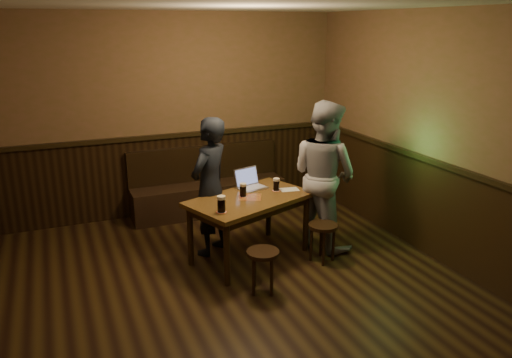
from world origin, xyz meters
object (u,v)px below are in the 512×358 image
Objects in this scene: stool_left at (263,259)px; person_suit at (210,187)px; bench at (208,191)px; pub_table at (250,205)px; stool_right at (323,232)px; laptop at (250,183)px; person_grey at (324,175)px; pint_right at (276,184)px; pint_left at (221,204)px; pint_mid at (243,190)px.

stool_left is 0.28× the size of person_suit.
pub_table is (0.00, -1.63, 0.34)m from bench.
stool_right is (0.91, 0.37, 0.00)m from stool_left.
bench is at bearing 69.43° from pub_table.
laptop is 0.89m from person_grey.
pint_right is 0.60m from person_grey.
bench is 1.97m from person_grey.
stool_right is at bearing 22.43° from stool_left.
person_grey reaches higher than stool_left.
pub_table is at bearing 35.65° from pint_left.
laptop reaches higher than bench.
pub_table is at bearing 98.47° from person_suit.
stool_left is 1.13m from pint_right.
laptop is (0.58, 0.64, -0.03)m from pint_left.
bench is at bearing 77.04° from pint_left.
pint_mid is at bearing -174.11° from pint_right.
stool_right is at bearing 132.39° from person_grey.
pub_table is 8.81× the size of pint_left.
bench is at bearing 87.79° from pint_mid.
stool_right is 1.04m from laptop.
pint_right is (0.38, -1.53, 0.51)m from bench.
person_grey is (1.41, 0.33, 0.06)m from pint_left.
stool_right is 1.28m from pint_left.
stool_right is at bearing -3.94° from pint_left.
pint_right is 0.09× the size of person_suit.
person_grey is (0.83, -0.31, 0.09)m from laptop.
pint_right is at bearing 125.70° from stool_right.
person_suit reaches higher than pint_right.
stool_left is 0.96m from pint_mid.
laptop reaches higher than pub_table.
laptop is (-0.61, 0.73, 0.45)m from stool_right.
pint_mid is (0.11, 0.83, 0.47)m from stool_left.
pint_left is at bearing 84.54° from person_grey.
bench is at bearing -144.83° from person_suit.
laptop is 0.49m from person_suit.
bench reaches higher than stool_left.
person_suit reaches higher than bench.
pub_table reaches higher than stool_right.
person_grey reaches higher than pint_right.
bench is 5.66× the size of laptop.
pub_table is 0.85m from stool_left.
pub_table is 3.52× the size of stool_left.
pint_left is (-1.18, 0.08, 0.47)m from stool_right.
stool_right is 1.16× the size of laptop.
laptop reaches higher than pint_right.
pint_mid reaches higher than pub_table.
laptop is at bearing 48.09° from pint_left.
person_grey reaches higher than pint_left.
laptop reaches higher than pint_mid.
person_grey is at bearing -36.24° from laptop.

